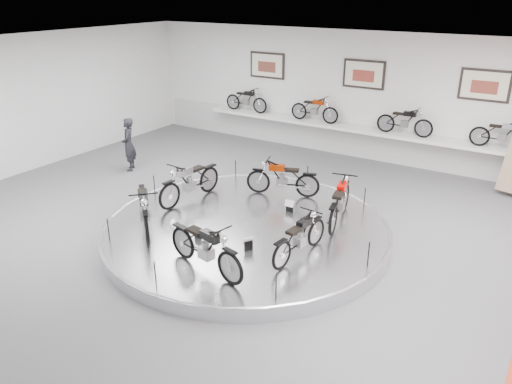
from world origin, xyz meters
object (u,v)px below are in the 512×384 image
Objects in this scene: bike_e at (205,247)px; bike_c at (190,181)px; shelf at (356,129)px; display_platform at (246,230)px; bike_a at (340,201)px; visitor at (129,144)px; bike_f at (300,237)px; bike_b at (283,178)px; bike_d at (144,208)px.

bike_c is at bearing 146.15° from bike_e.
shelf is 8.46m from bike_e.
display_platform is 3.78× the size of bike_a.
visitor reaches higher than bike_e.
bike_a is 1.89m from bike_f.
bike_b is 3.13m from bike_f.
bike_f is (3.58, -1.04, -0.07)m from bike_c.
bike_b is 3.98m from bike_e.
display_platform is 3.68× the size of bike_c.
bike_f is 7.50m from visitor.
shelf reaches higher than display_platform.
visitor reaches higher than display_platform.
display_platform is 0.58× the size of shelf.
bike_e is at bearing 19.19° from visitor.
shelf is (0.00, 6.40, 0.85)m from display_platform.
bike_d reaches higher than bike_a.
bike_b is at bearing 41.80° from bike_f.
visitor is (-3.71, 3.18, -0.01)m from bike_d.
bike_e is (-1.24, -3.27, -0.00)m from bike_a.
bike_c is 1.16× the size of bike_f.
bike_c is (-1.90, 0.38, 0.66)m from display_platform.
shelf is 7.34× the size of bike_f.
bike_d reaches higher than bike_b.
bike_f is at bearing 60.42° from bike_e.
shelf is 7.26m from bike_f.
bike_a reaches higher than display_platform.
bike_d is (-1.71, -1.39, 0.66)m from display_platform.
bike_a is at bearing 80.55° from bike_d.
display_platform is at bearing 114.41° from bike_e.
bike_b is (-1.83, 0.66, -0.03)m from bike_a.
bike_a reaches higher than bike_f.
bike_a is 3.69m from bike_c.
bike_f reaches higher than display_platform.
visitor is at bearing 161.77° from display_platform.
display_platform is at bearing 34.09° from visitor.
bike_e is at bearing 49.00° from bike_c.
visitor is at bearing -106.90° from bike_c.
bike_c reaches higher than shelf.
bike_a is 1.01× the size of bike_e.
display_platform is 4.03× the size of bike_b.
bike_c is at bearing 80.08° from bike_f.
visitor is (-7.11, 0.55, 0.01)m from bike_a.
display_platform is at bearing 114.16° from bike_a.
bike_c is 3.38m from bike_e.
display_platform is 3.97× the size of visitor.
bike_f is at bearing -76.61° from shelf.
bike_a is at bearing 36.04° from display_platform.
shelf is 6.53× the size of bike_e.
bike_e is 1.04× the size of visitor.
bike_a reaches higher than bike_b.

